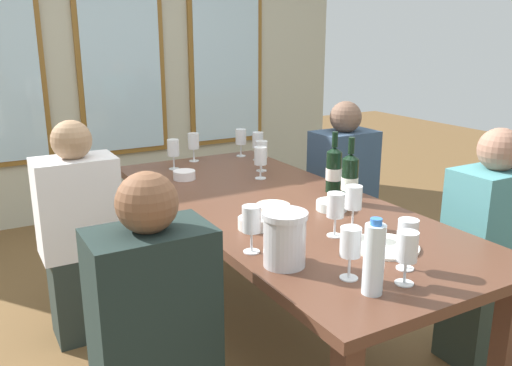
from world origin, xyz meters
TOP-DOWN VIEW (x-y plane):
  - ground_plane at (0.00, 0.00)m, footprint 12.00×12.00m
  - back_wall_with_windows at (0.00, 2.45)m, footprint 4.12×0.10m
  - dining_table at (0.00, 0.00)m, footprint 0.92×2.13m
  - white_plate_0 at (0.07, -0.64)m, footprint 0.25×0.25m
  - metal_pitcher at (-0.34, -0.59)m, footprint 0.16×0.16m
  - wine_bottle_0 at (0.29, -0.16)m, footprint 0.08×0.08m
  - wine_bottle_1 at (0.34, 0.03)m, footprint 0.08×0.08m
  - tasting_bowl_0 at (-0.25, -0.23)m, footprint 0.13×0.13m
  - tasting_bowl_1 at (0.16, -0.19)m, footprint 0.14×0.14m
  - tasting_bowl_2 at (-0.10, -0.13)m, footprint 0.15×0.15m
  - tasting_bowl_3 at (-0.21, 0.61)m, footprint 0.12×0.12m
  - water_bottle at (-0.21, -0.89)m, footprint 0.06×0.06m
  - wine_glass_0 at (0.36, 0.80)m, footprint 0.07×0.07m
  - wine_glass_1 at (-0.21, -0.78)m, footprint 0.07×0.07m
  - wine_glass_2 at (-0.38, -0.43)m, footprint 0.07×0.07m
  - wine_glass_3 at (0.15, 0.42)m, footprint 0.07×0.07m
  - wine_glass_4 at (0.10, -0.41)m, footprint 0.07×0.07m
  - wine_glass_5 at (0.00, 0.97)m, footprint 0.07×0.07m
  - wine_glass_6 at (-0.18, 0.84)m, footprint 0.07×0.07m
  - wine_glass_7 at (0.24, 0.56)m, footprint 0.07×0.07m
  - wine_glass_8 at (-0.00, -0.81)m, footprint 0.07×0.07m
  - wine_glass_9 at (0.31, 0.95)m, footprint 0.07×0.07m
  - wine_glass_10 at (-0.02, -0.46)m, footprint 0.07×0.07m
  - wine_glass_11 at (-0.08, -0.89)m, footprint 0.07×0.07m
  - seated_person_0 at (-0.78, -0.52)m, footprint 0.38×0.24m
  - seated_person_1 at (0.78, -0.55)m, footprint 0.38×0.24m
  - seated_person_2 at (-0.78, 0.58)m, footprint 0.38×0.24m
  - seated_person_3 at (0.78, 0.49)m, footprint 0.38×0.24m

SIDE VIEW (x-z plane):
  - ground_plane at x=0.00m, z-range 0.00..0.00m
  - seated_person_0 at x=-0.78m, z-range -0.03..1.08m
  - seated_person_1 at x=0.78m, z-range -0.03..1.08m
  - seated_person_2 at x=-0.78m, z-range -0.03..1.08m
  - seated_person_3 at x=0.78m, z-range -0.03..1.08m
  - dining_table at x=0.00m, z-range 0.29..1.03m
  - white_plate_0 at x=0.07m, z-range 0.74..0.75m
  - tasting_bowl_1 at x=0.16m, z-range 0.74..0.78m
  - tasting_bowl_0 at x=-0.25m, z-range 0.74..0.79m
  - tasting_bowl_3 at x=-0.21m, z-range 0.74..0.79m
  - tasting_bowl_2 at x=-0.10m, z-range 0.74..0.79m
  - metal_pitcher at x=-0.34m, z-range 0.74..0.93m
  - water_bottle at x=-0.21m, z-range 0.73..0.97m
  - wine_bottle_1 at x=0.34m, z-range 0.70..1.00m
  - wine_glass_7 at x=0.24m, z-range 0.77..0.94m
  - wine_glass_4 at x=0.10m, z-range 0.77..0.94m
  - wine_glass_0 at x=0.36m, z-range 0.77..0.94m
  - wine_glass_9 at x=0.31m, z-range 0.77..0.94m
  - wine_glass_11 at x=-0.08m, z-range 0.77..0.94m
  - wine_bottle_0 at x=0.29m, z-range 0.70..1.01m
  - wine_glass_1 at x=-0.21m, z-range 0.77..0.95m
  - wine_glass_2 at x=-0.38m, z-range 0.77..0.95m
  - wine_glass_3 at x=0.15m, z-range 0.77..0.95m
  - wine_glass_5 at x=0.00m, z-range 0.77..0.95m
  - wine_glass_6 at x=-0.18m, z-range 0.77..0.95m
  - wine_glass_8 at x=0.00m, z-range 0.77..0.95m
  - wine_glass_10 at x=-0.02m, z-range 0.77..0.95m
  - back_wall_with_windows at x=0.00m, z-range 0.00..2.90m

